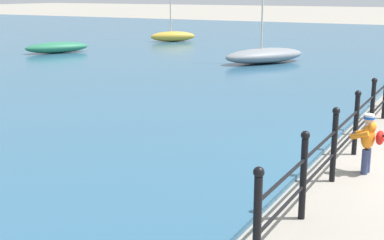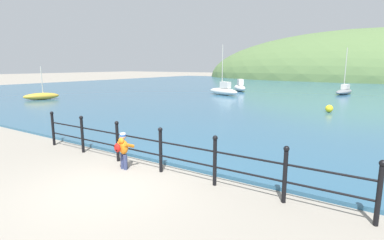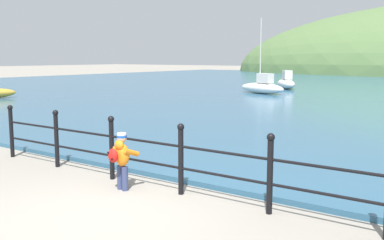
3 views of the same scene
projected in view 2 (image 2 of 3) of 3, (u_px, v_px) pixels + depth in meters
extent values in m
plane|color=gray|center=(107.00, 187.00, 6.95)|extent=(200.00, 200.00, 0.00)
cube|color=#2D5B7A|center=(334.00, 90.00, 33.13)|extent=(80.00, 60.00, 0.10)
ellipsoid|color=#567542|center=(362.00, 79.00, 60.99)|extent=(67.36, 37.05, 19.81)
cylinder|color=black|center=(53.00, 130.00, 10.54)|extent=(0.09, 0.09, 1.10)
sphere|color=black|center=(52.00, 113.00, 10.43)|extent=(0.12, 0.12, 0.12)
cylinder|color=black|center=(82.00, 136.00, 9.65)|extent=(0.09, 0.09, 1.10)
sphere|color=black|center=(81.00, 118.00, 9.54)|extent=(0.12, 0.12, 0.12)
cylinder|color=black|center=(118.00, 143.00, 8.76)|extent=(0.09, 0.09, 1.10)
sphere|color=black|center=(117.00, 123.00, 8.65)|extent=(0.12, 0.12, 0.12)
cylinder|color=black|center=(161.00, 152.00, 7.87)|extent=(0.09, 0.09, 1.10)
sphere|color=black|center=(160.00, 130.00, 7.76)|extent=(0.12, 0.12, 0.12)
cylinder|color=black|center=(215.00, 163.00, 6.98)|extent=(0.09, 0.09, 1.10)
sphere|color=black|center=(215.00, 138.00, 6.87)|extent=(0.12, 0.12, 0.12)
cylinder|color=black|center=(285.00, 177.00, 6.09)|extent=(0.09, 0.09, 1.10)
sphere|color=black|center=(286.00, 149.00, 5.98)|extent=(0.12, 0.12, 0.12)
cylinder|color=black|center=(379.00, 196.00, 5.19)|extent=(0.09, 0.09, 1.10)
sphere|color=black|center=(383.00, 163.00, 5.09)|extent=(0.12, 0.12, 0.12)
cylinder|color=black|center=(160.00, 142.00, 7.82)|extent=(9.79, 0.04, 0.04)
cylinder|color=black|center=(161.00, 155.00, 7.88)|extent=(9.79, 0.04, 0.04)
cylinder|color=navy|center=(123.00, 161.00, 8.18)|extent=(0.11, 0.11, 0.42)
cylinder|color=navy|center=(125.00, 162.00, 8.10)|extent=(0.11, 0.11, 0.42)
ellipsoid|color=orange|center=(123.00, 147.00, 8.07)|extent=(0.32, 0.25, 0.40)
ellipsoid|color=orange|center=(121.00, 141.00, 7.99)|extent=(0.21, 0.14, 0.18)
cylinder|color=orange|center=(123.00, 144.00, 8.22)|extent=(0.13, 0.32, 0.19)
cylinder|color=orange|center=(129.00, 145.00, 8.04)|extent=(0.13, 0.32, 0.19)
sphere|color=tan|center=(123.00, 136.00, 8.01)|extent=(0.17, 0.17, 0.17)
cylinder|color=#194CB2|center=(123.00, 135.00, 8.01)|extent=(0.17, 0.17, 0.04)
cylinder|color=silver|center=(123.00, 134.00, 8.00)|extent=(0.16, 0.16, 0.04)
ellipsoid|color=red|center=(117.00, 148.00, 7.92)|extent=(0.23, 0.16, 0.24)
sphere|color=black|center=(114.00, 146.00, 7.89)|extent=(0.04, 0.04, 0.04)
sphere|color=black|center=(116.00, 150.00, 7.84)|extent=(0.04, 0.04, 0.04)
ellipsoid|color=silver|center=(223.00, 91.00, 27.58)|extent=(3.63, 2.03, 0.64)
cube|color=silver|center=(225.00, 85.00, 27.26)|extent=(1.10, 0.80, 0.58)
cylinder|color=beige|center=(222.00, 67.00, 27.31)|extent=(0.07, 0.07, 3.88)
ellipsoid|color=silver|center=(240.00, 88.00, 31.78)|extent=(2.71, 3.09, 0.67)
cube|color=silver|center=(240.00, 82.00, 31.43)|extent=(0.96, 1.02, 0.60)
ellipsoid|color=gray|center=(344.00, 92.00, 28.25)|extent=(1.53, 3.57, 0.49)
cube|color=silver|center=(345.00, 87.00, 28.35)|extent=(0.68, 1.04, 0.44)
cylinder|color=beige|center=(346.00, 69.00, 27.74)|extent=(0.07, 0.07, 3.80)
ellipsoid|color=gold|center=(41.00, 96.00, 23.85)|extent=(1.64, 2.71, 0.54)
cylinder|color=beige|center=(42.00, 80.00, 23.68)|extent=(0.07, 0.07, 2.09)
sphere|color=yellow|center=(329.00, 109.00, 17.40)|extent=(0.43, 0.43, 0.43)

